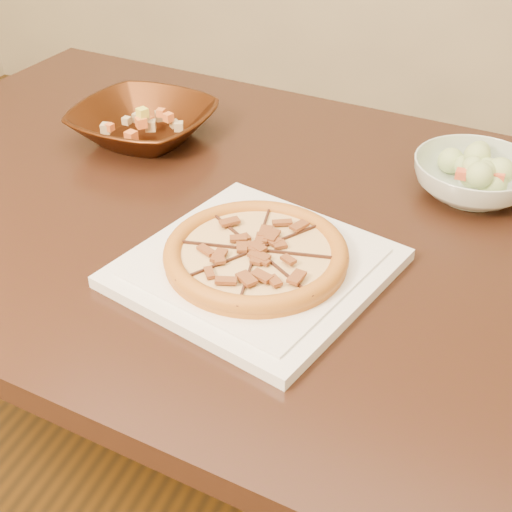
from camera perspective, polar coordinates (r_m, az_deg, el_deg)
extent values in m
cube|color=black|center=(1.18, -1.60, 3.22)|extent=(1.57, 1.10, 0.04)
cylinder|color=black|center=(1.96, -14.74, 3.34)|extent=(0.07, 0.07, 0.71)
cube|color=white|center=(1.01, 0.00, -0.97)|extent=(0.41, 0.41, 0.02)
cube|color=white|center=(1.00, 0.00, -0.47)|extent=(0.34, 0.34, 0.00)
cylinder|color=#B16D26|center=(1.00, 0.00, -0.09)|extent=(0.26, 0.26, 0.01)
torus|color=#B16D26|center=(1.00, 0.00, 0.28)|extent=(0.26, 0.26, 0.03)
cylinder|color=#DEB773|center=(1.00, 0.00, 0.23)|extent=(0.21, 0.21, 0.01)
cube|color=black|center=(0.99, 0.00, 0.47)|extent=(0.05, 0.25, 0.01)
cube|color=black|center=(0.99, 0.00, 0.47)|extent=(0.22, 0.14, 0.01)
cube|color=black|center=(0.99, 0.00, 0.47)|extent=(0.25, 0.05, 0.01)
cube|color=black|center=(0.99, 0.00, 0.47)|extent=(0.14, 0.22, 0.01)
cube|color=brown|center=(0.99, 1.06, 0.50)|extent=(0.03, 0.02, 0.00)
cube|color=brown|center=(0.99, 2.46, 0.67)|extent=(0.03, 0.02, 0.00)
cube|color=brown|center=(1.01, 3.67, 1.18)|extent=(0.03, 0.03, 0.00)
cube|color=brown|center=(1.00, 1.30, 1.01)|extent=(0.03, 0.03, 0.00)
cube|color=brown|center=(1.02, 2.12, 1.66)|extent=(0.02, 0.03, 0.00)
cube|color=brown|center=(1.04, 2.40, 2.48)|extent=(0.02, 0.03, 0.00)
cube|color=brown|center=(1.02, 0.74, 1.58)|extent=(0.01, 0.02, 0.00)
cube|color=brown|center=(1.04, 0.57, 2.37)|extent=(0.02, 0.03, 0.00)
cube|color=brown|center=(1.06, -0.18, 3.11)|extent=(0.02, 0.03, 0.00)
cube|color=brown|center=(1.02, -0.59, 1.85)|extent=(0.03, 0.03, 0.00)
cube|color=brown|center=(1.04, -1.67, 2.39)|extent=(0.03, 0.03, 0.00)
cube|color=brown|center=(1.01, -0.86, 1.18)|extent=(0.03, 0.02, 0.00)
cube|color=brown|center=(1.02, -2.15, 1.51)|extent=(0.03, 0.02, 0.00)
cube|color=brown|center=(1.02, -3.69, 1.52)|extent=(0.02, 0.01, 0.00)
cube|color=brown|center=(1.00, -1.71, 0.79)|extent=(0.03, 0.02, 0.00)
cube|color=brown|center=(0.99, -3.14, 0.54)|extent=(0.03, 0.02, 0.00)
cube|color=brown|center=(0.98, -4.44, -0.08)|extent=(0.03, 0.03, 0.00)
cube|color=brown|center=(0.98, -1.94, 0.02)|extent=(0.03, 0.03, 0.00)
cube|color=brown|center=(0.96, -2.78, -0.76)|extent=(0.02, 0.03, 0.00)
cube|color=brown|center=(0.98, -0.71, 0.06)|extent=(0.02, 0.03, 0.00)
cube|color=brown|center=(0.96, -1.06, -0.78)|extent=(0.01, 0.02, 0.00)
cube|color=brown|center=(0.94, -0.77, -1.74)|extent=(0.02, 0.03, 0.00)
cube|color=brown|center=(0.97, 0.07, -0.32)|extent=(0.02, 0.03, 0.00)
cube|color=brown|center=(0.95, 0.82, -1.10)|extent=(0.03, 0.03, 0.00)
cube|color=brown|center=(0.94, 2.18, -1.72)|extent=(0.03, 0.03, 0.00)
cube|color=brown|center=(0.97, 1.35, -0.27)|extent=(0.03, 0.02, 0.00)
cube|color=brown|center=(0.96, 2.83, -0.57)|extent=(0.03, 0.02, 0.00)
cube|color=brown|center=(0.97, 4.52, -0.50)|extent=(0.02, 0.01, 0.00)
imported|color=#47220E|center=(1.39, -8.98, 10.41)|extent=(0.28, 0.28, 0.06)
cube|color=tan|center=(1.37, -9.15, 12.13)|extent=(0.03, 0.03, 0.03)
cube|color=orange|center=(1.37, -8.42, 12.16)|extent=(0.03, 0.03, 0.03)
cube|color=#DFDB45|center=(1.38, -7.74, 12.40)|extent=(0.03, 0.03, 0.03)
cube|color=tan|center=(1.40, -7.45, 12.78)|extent=(0.03, 0.03, 0.03)
cube|color=orange|center=(1.38, -8.95, 12.28)|extent=(0.03, 0.03, 0.03)
cube|color=#DFDB45|center=(1.40, -9.02, 12.57)|extent=(0.03, 0.03, 0.03)
cube|color=tan|center=(1.41, -9.65, 12.76)|extent=(0.03, 0.03, 0.03)
cube|color=orange|center=(1.37, -9.20, 12.15)|extent=(0.03, 0.03, 0.03)
cube|color=#DFDB45|center=(1.38, -9.86, 12.22)|extent=(0.03, 0.03, 0.03)
cube|color=tan|center=(1.38, -10.68, 12.07)|extent=(0.03, 0.03, 0.03)
cube|color=orange|center=(1.36, -11.36, 11.70)|extent=(0.03, 0.03, 0.03)
cube|color=#DFDB45|center=(1.37, -9.53, 11.99)|extent=(0.03, 0.03, 0.03)
cube|color=tan|center=(1.35, -9.76, 11.67)|extent=(0.03, 0.03, 0.03)
cube|color=orange|center=(1.33, -9.39, 11.35)|extent=(0.03, 0.03, 0.03)
cube|color=#DFDB45|center=(1.37, -9.11, 12.08)|extent=(0.03, 0.03, 0.03)
cube|color=tan|center=(1.36, -8.60, 11.91)|extent=(0.03, 0.03, 0.03)
imported|color=silver|center=(1.24, 17.02, 5.99)|extent=(0.25, 0.25, 0.06)
sphere|color=#9EB66A|center=(1.22, 17.42, 8.02)|extent=(0.04, 0.04, 0.04)
sphere|color=#9EB66A|center=(1.22, 18.26, 8.01)|extent=(0.04, 0.04, 0.04)
sphere|color=#9EB66A|center=(1.24, 18.68, 8.35)|extent=(0.04, 0.04, 0.04)
sphere|color=#9EB66A|center=(1.23, 17.59, 8.20)|extent=(0.04, 0.04, 0.04)
sphere|color=#9EB66A|center=(1.24, 17.29, 8.64)|extent=(0.04, 0.04, 0.04)
sphere|color=#9EB66A|center=(1.22, 17.36, 8.07)|extent=(0.04, 0.04, 0.04)
sphere|color=#9EB66A|center=(1.23, 16.59, 8.39)|extent=(0.04, 0.04, 0.04)
sphere|color=#9EB66A|center=(1.22, 15.54, 8.41)|extent=(0.04, 0.04, 0.04)
sphere|color=#9EB66A|center=(1.21, 16.84, 8.02)|extent=(0.04, 0.04, 0.04)
sphere|color=#9EB66A|center=(1.20, 16.32, 7.72)|extent=(0.04, 0.04, 0.04)
sphere|color=#9EB66A|center=(1.21, 17.34, 7.94)|extent=(0.04, 0.04, 0.04)
sphere|color=#9EB66A|center=(1.20, 17.53, 7.50)|extent=(0.04, 0.04, 0.04)
sphere|color=#9EB66A|center=(1.19, 18.48, 7.07)|extent=(0.04, 0.04, 0.04)
sphere|color=#9EB66A|center=(1.21, 18.02, 7.75)|extent=(0.04, 0.04, 0.04)
cube|color=#D7502E|center=(1.24, 18.55, 7.80)|extent=(0.02, 0.02, 0.01)
cube|color=#D7502E|center=(1.25, 16.99, 8.31)|extent=(0.02, 0.02, 0.01)
cube|color=#D7502E|center=(1.22, 15.90, 7.90)|extent=(0.02, 0.02, 0.01)
cube|color=#D7502E|center=(1.19, 16.81, 7.11)|extent=(0.02, 0.02, 0.01)
cube|color=#D7502E|center=(1.21, 18.48, 7.05)|extent=(0.02, 0.02, 0.01)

